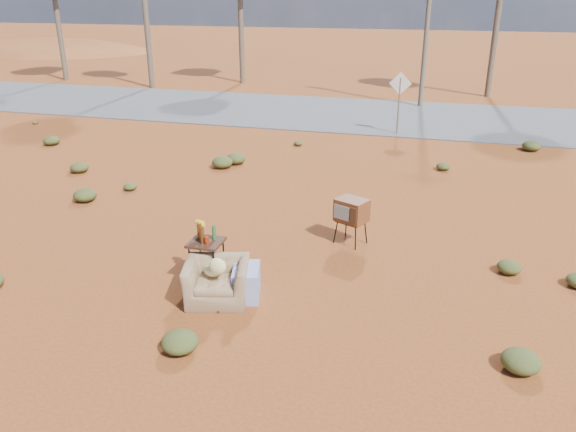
# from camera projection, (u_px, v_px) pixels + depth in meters

# --- Properties ---
(ground) EXTENTS (140.00, 140.00, 0.00)m
(ground) POSITION_uv_depth(u_px,v_px,m) (244.00, 287.00, 9.80)
(ground) COLOR brown
(ground) RESTS_ON ground
(highway) EXTENTS (140.00, 7.00, 0.04)m
(highway) POSITION_uv_depth(u_px,v_px,m) (367.00, 115.00, 23.18)
(highway) COLOR #565659
(highway) RESTS_ON ground
(dirt_mound) EXTENTS (26.00, 18.00, 2.00)m
(dirt_mound) POSITION_uv_depth(u_px,v_px,m) (47.00, 51.00, 47.66)
(dirt_mound) COLOR #995625
(dirt_mound) RESTS_ON ground
(armchair) EXTENTS (1.33, 1.06, 0.91)m
(armchair) POSITION_uv_depth(u_px,v_px,m) (222.00, 276.00, 9.27)
(armchair) COLOR #886A4A
(armchair) RESTS_ON ground
(tv_unit) EXTENTS (0.73, 0.67, 0.95)m
(tv_unit) POSITION_uv_depth(u_px,v_px,m) (351.00, 211.00, 11.23)
(tv_unit) COLOR black
(tv_unit) RESTS_ON ground
(side_table) EXTENTS (0.56, 0.56, 1.12)m
(side_table) POSITION_uv_depth(u_px,v_px,m) (205.00, 239.00, 9.67)
(side_table) COLOR #382014
(side_table) RESTS_ON ground
(rusty_bar) EXTENTS (1.12, 1.27, 0.04)m
(rusty_bar) POSITION_uv_depth(u_px,v_px,m) (203.00, 290.00, 9.66)
(rusty_bar) COLOR #4C2214
(rusty_bar) RESTS_ON ground
(road_sign) EXTENTS (0.78, 0.06, 2.19)m
(road_sign) POSITION_uv_depth(u_px,v_px,m) (400.00, 92.00, 19.57)
(road_sign) COLOR brown
(road_sign) RESTS_ON ground
(utility_pole_center) EXTENTS (1.40, 0.20, 8.00)m
(utility_pole_center) POSITION_uv_depth(u_px,v_px,m) (429.00, 7.00, 23.37)
(utility_pole_center) COLOR brown
(utility_pole_center) RESTS_ON ground
(scrub_patch) EXTENTS (17.49, 8.07, 0.33)m
(scrub_patch) POSITION_uv_depth(u_px,v_px,m) (273.00, 193.00, 13.89)
(scrub_patch) COLOR #444A20
(scrub_patch) RESTS_ON ground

